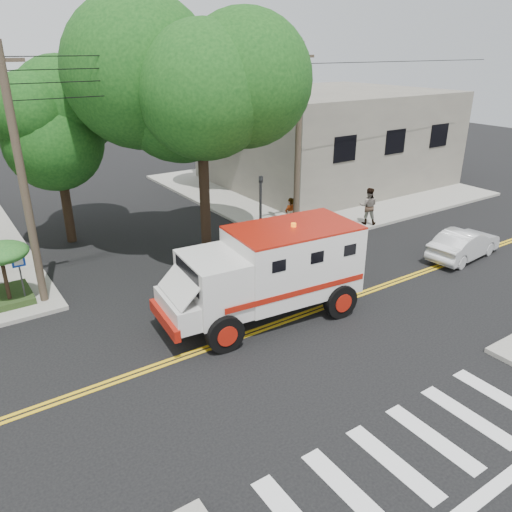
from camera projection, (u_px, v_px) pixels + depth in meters
ground at (261, 329)px, 16.77m from camera, size 100.00×100.00×0.00m
sidewalk_ne at (312, 185)px, 34.02m from camera, size 17.00×17.00×0.15m
building_right at (326, 136)px, 33.98m from camera, size 14.00×12.00×6.00m
utility_pole_left at (23, 185)px, 16.74m from camera, size 0.28×0.28×9.00m
utility_pole_right at (298, 147)px, 23.01m from camera, size 0.28×0.28×9.00m
tree_main at (214, 90)px, 19.73m from camera, size 6.08×5.70×9.85m
tree_left at (63, 121)px, 22.19m from camera, size 4.48×4.20×7.70m
tree_right at (235, 93)px, 31.03m from camera, size 4.80×4.50×8.20m
traffic_signal at (261, 206)px, 22.15m from camera, size 0.15×0.18×3.60m
accessibility_sign at (20, 272)px, 17.78m from camera, size 0.45×0.10×2.02m
armored_truck at (270, 269)px, 16.94m from camera, size 7.18×3.34×3.18m
parked_sedan at (464, 244)px, 22.20m from camera, size 4.15×1.83×1.33m
pedestrian_a at (290, 215)px, 24.87m from camera, size 0.68×0.47×1.77m
pedestrian_b at (368, 206)px, 25.97m from camera, size 1.19×1.18×1.94m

